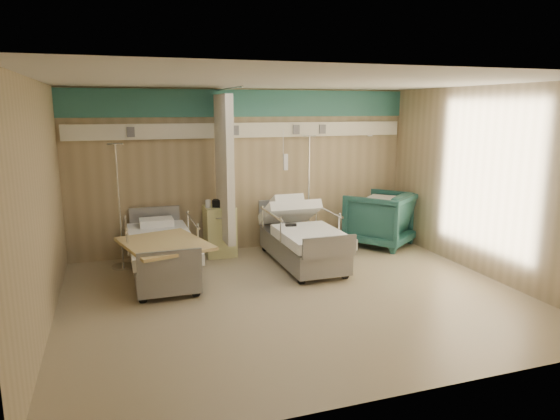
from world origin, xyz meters
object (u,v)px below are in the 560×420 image
object	(u,v)px
iv_stand_left	(122,243)
bed_right	(302,245)
visitor_armchair	(380,219)
bed_left	(162,258)
iv_stand_right	(308,224)
bedside_cabinet	(220,231)

from	to	relation	value
iv_stand_left	bed_right	bearing A→B (deg)	-14.85
visitor_armchair	iv_stand_left	world-z (taller)	iv_stand_left
bed_left	iv_stand_right	distance (m)	2.87
bed_right	iv_stand_left	distance (m)	2.85
bed_left	iv_stand_right	bearing A→B (deg)	19.92
bed_left	bedside_cabinet	size ratio (longest dim) A/B	2.54
visitor_armchair	iv_stand_left	distance (m)	4.52
bed_right	bedside_cabinet	xyz separation A→B (m)	(-1.15, 0.90, 0.11)
iv_stand_right	bed_left	bearing A→B (deg)	-160.08
iv_stand_right	bedside_cabinet	bearing A→B (deg)	-177.29
bed_right	iv_stand_right	size ratio (longest dim) A/B	1.08
bed_right	visitor_armchair	world-z (taller)	visitor_armchair
bed_right	bedside_cabinet	bearing A→B (deg)	141.95
bed_right	bedside_cabinet	size ratio (longest dim) A/B	2.54
bed_left	visitor_armchair	size ratio (longest dim) A/B	2.00
bed_left	bed_right	bearing A→B (deg)	0.00
bedside_cabinet	visitor_armchair	xyz separation A→B (m)	(2.91, -0.30, 0.07)
bedside_cabinet	visitor_armchair	world-z (taller)	visitor_armchair
bedside_cabinet	iv_stand_right	distance (m)	1.65
bed_left	iv_stand_left	distance (m)	0.92
bed_right	iv_stand_right	bearing A→B (deg)	62.93
visitor_armchair	iv_stand_left	xyz separation A→B (m)	(-4.51, 0.13, -0.09)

